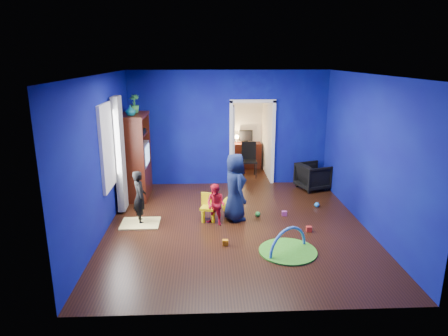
{
  "coord_description": "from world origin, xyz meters",
  "views": [
    {
      "loc": [
        -0.57,
        -7.23,
        3.21
      ],
      "look_at": [
        -0.23,
        0.4,
        1.07
      ],
      "focal_mm": 32.0,
      "sensor_mm": 36.0,
      "label": 1
    }
  ],
  "objects_px": {
    "child_black": "(140,197)",
    "play_mat": "(288,251)",
    "crt_tv": "(137,154)",
    "study_desk": "(246,155)",
    "folding_chair": "(249,161)",
    "child_navy": "(235,187)",
    "toddler_red": "(216,205)",
    "kid_chair": "(208,209)",
    "hopper_ball": "(232,205)",
    "armchair": "(313,176)",
    "vase": "(130,111)",
    "tv_armoire": "(136,156)"
  },
  "relations": [
    {
      "from": "child_black",
      "to": "play_mat",
      "type": "bearing_deg",
      "value": -136.19
    },
    {
      "from": "crt_tv",
      "to": "study_desk",
      "type": "distance_m",
      "value": 3.73
    },
    {
      "from": "crt_tv",
      "to": "hopper_ball",
      "type": "bearing_deg",
      "value": -30.71
    },
    {
      "from": "child_black",
      "to": "play_mat",
      "type": "relative_size",
      "value": 1.09
    },
    {
      "from": "crt_tv",
      "to": "armchair",
      "type": "bearing_deg",
      "value": 4.69
    },
    {
      "from": "study_desk",
      "to": "vase",
      "type": "bearing_deg",
      "value": -136.08
    },
    {
      "from": "kid_chair",
      "to": "hopper_ball",
      "type": "bearing_deg",
      "value": 46.72
    },
    {
      "from": "crt_tv",
      "to": "kid_chair",
      "type": "bearing_deg",
      "value": -43.61
    },
    {
      "from": "child_black",
      "to": "folding_chair",
      "type": "xyz_separation_m",
      "value": [
        2.5,
        3.03,
        -0.08
      ]
    },
    {
      "from": "armchair",
      "to": "tv_armoire",
      "type": "xyz_separation_m",
      "value": [
        -4.3,
        -0.35,
        0.65
      ]
    },
    {
      "from": "child_navy",
      "to": "toddler_red",
      "type": "xyz_separation_m",
      "value": [
        -0.39,
        -0.24,
        -0.27
      ]
    },
    {
      "from": "hopper_ball",
      "to": "armchair",
      "type": "bearing_deg",
      "value": 36.84
    },
    {
      "from": "vase",
      "to": "armchair",
      "type": "bearing_deg",
      "value": 8.59
    },
    {
      "from": "vase",
      "to": "folding_chair",
      "type": "distance_m",
      "value": 3.69
    },
    {
      "from": "tv_armoire",
      "to": "crt_tv",
      "type": "xyz_separation_m",
      "value": [
        0.04,
        0.0,
        0.04
      ]
    },
    {
      "from": "child_black",
      "to": "crt_tv",
      "type": "distance_m",
      "value": 1.68
    },
    {
      "from": "hopper_ball",
      "to": "study_desk",
      "type": "bearing_deg",
      "value": 79.83
    },
    {
      "from": "child_navy",
      "to": "kid_chair",
      "type": "height_order",
      "value": "child_navy"
    },
    {
      "from": "child_navy",
      "to": "kid_chair",
      "type": "xyz_separation_m",
      "value": [
        -0.54,
        -0.04,
        -0.44
      ]
    },
    {
      "from": "vase",
      "to": "toddler_red",
      "type": "bearing_deg",
      "value": -38.58
    },
    {
      "from": "armchair",
      "to": "child_black",
      "type": "xyz_separation_m",
      "value": [
        -3.99,
        -1.93,
        0.21
      ]
    },
    {
      "from": "child_black",
      "to": "toddler_red",
      "type": "distance_m",
      "value": 1.51
    },
    {
      "from": "toddler_red",
      "to": "play_mat",
      "type": "xyz_separation_m",
      "value": [
        1.2,
        -1.22,
        -0.4
      ]
    },
    {
      "from": "child_navy",
      "to": "folding_chair",
      "type": "relative_size",
      "value": 1.5
    },
    {
      "from": "armchair",
      "to": "child_navy",
      "type": "bearing_deg",
      "value": 111.94
    },
    {
      "from": "play_mat",
      "to": "study_desk",
      "type": "distance_m",
      "value": 5.4
    },
    {
      "from": "child_navy",
      "to": "vase",
      "type": "relative_size",
      "value": 5.88
    },
    {
      "from": "armchair",
      "to": "folding_chair",
      "type": "bearing_deg",
      "value": 33.89
    },
    {
      "from": "kid_chair",
      "to": "play_mat",
      "type": "xyz_separation_m",
      "value": [
        1.35,
        -1.42,
        -0.24
      ]
    },
    {
      "from": "child_black",
      "to": "kid_chair",
      "type": "bearing_deg",
      "value": -107.58
    },
    {
      "from": "vase",
      "to": "play_mat",
      "type": "distance_m",
      "value": 4.52
    },
    {
      "from": "child_black",
      "to": "kid_chair",
      "type": "relative_size",
      "value": 2.14
    },
    {
      "from": "hopper_ball",
      "to": "child_navy",
      "type": "bearing_deg",
      "value": -78.69
    },
    {
      "from": "vase",
      "to": "play_mat",
      "type": "bearing_deg",
      "value": -41.55
    },
    {
      "from": "toddler_red",
      "to": "study_desk",
      "type": "xyz_separation_m",
      "value": [
        1.0,
        4.16,
        -0.04
      ]
    },
    {
      "from": "toddler_red",
      "to": "hopper_ball",
      "type": "relative_size",
      "value": 2.03
    },
    {
      "from": "crt_tv",
      "to": "play_mat",
      "type": "bearing_deg",
      "value": -44.97
    },
    {
      "from": "tv_armoire",
      "to": "play_mat",
      "type": "relative_size",
      "value": 1.99
    },
    {
      "from": "vase",
      "to": "tv_armoire",
      "type": "xyz_separation_m",
      "value": [
        0.0,
        0.3,
        -1.1
      ]
    },
    {
      "from": "armchair",
      "to": "toddler_red",
      "type": "xyz_separation_m",
      "value": [
        -2.49,
        -2.1,
        0.09
      ]
    },
    {
      "from": "child_navy",
      "to": "child_black",
      "type": "bearing_deg",
      "value": 74.6
    },
    {
      "from": "vase",
      "to": "kid_chair",
      "type": "bearing_deg",
      "value": -36.85
    },
    {
      "from": "hopper_ball",
      "to": "study_desk",
      "type": "distance_m",
      "value": 3.73
    },
    {
      "from": "child_navy",
      "to": "toddler_red",
      "type": "bearing_deg",
      "value": 103.94
    },
    {
      "from": "play_mat",
      "to": "folding_chair",
      "type": "height_order",
      "value": "folding_chair"
    },
    {
      "from": "child_black",
      "to": "vase",
      "type": "height_order",
      "value": "vase"
    },
    {
      "from": "child_navy",
      "to": "folding_chair",
      "type": "bearing_deg",
      "value": -29.21
    },
    {
      "from": "tv_armoire",
      "to": "kid_chair",
      "type": "bearing_deg",
      "value": -42.91
    },
    {
      "from": "armchair",
      "to": "crt_tv",
      "type": "distance_m",
      "value": 4.33
    },
    {
      "from": "crt_tv",
      "to": "kid_chair",
      "type": "xyz_separation_m",
      "value": [
        1.63,
        -1.55,
        -0.77
      ]
    }
  ]
}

